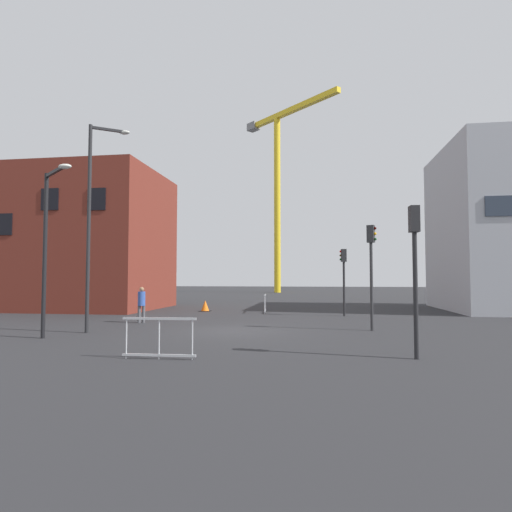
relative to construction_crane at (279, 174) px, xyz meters
The scene contains 12 objects.
ground 45.13m from the construction_crane, 87.23° to the right, with size 160.00×160.00×0.00m, color #28282B.
brick_building 35.39m from the construction_crane, 107.97° to the right, with size 9.85×8.41×9.22m.
construction_crane is the anchor object (origin of this frame).
streetlamp_tall 45.00m from the construction_crane, 94.41° to the right, with size 1.36×0.91×8.13m.
streetlamp_short 47.14m from the construction_crane, 95.00° to the right, with size 1.77×1.40×5.83m.
traffic_light_island 43.95m from the construction_crane, 79.69° to the right, with size 0.39×0.33×4.23m.
traffic_light_near 49.61m from the construction_crane, 80.48° to the right, with size 0.26×0.38×4.03m.
traffic_light_corner 38.16m from the construction_crane, 79.04° to the right, with size 0.38×0.27×3.68m.
pedestrian_walking 42.70m from the construction_crane, 94.14° to the right, with size 0.34×0.34×1.67m.
safety_barrier_mid_span 50.57m from the construction_crane, 88.55° to the right, with size 1.98×0.14×1.08m.
safety_barrier_right_run 36.79m from the construction_crane, 86.27° to the right, with size 0.26×2.26×1.08m.
traffic_cone_striped 36.55m from the construction_crane, 92.93° to the right, with size 0.68×0.68×0.69m.
Camera 1 is at (3.32, -16.73, 2.14)m, focal length 29.83 mm.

